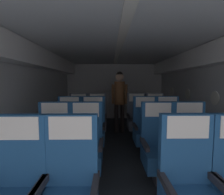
{
  "coord_description": "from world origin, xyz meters",
  "views": [
    {
      "loc": [
        -0.18,
        0.2,
        1.39
      ],
      "look_at": [
        -0.13,
        3.94,
        1.04
      ],
      "focal_mm": 26.76,
      "sensor_mm": 36.0,
      "label": 1
    }
  ],
  "objects_px": {
    "seat_a_right_window": "(191,191)",
    "seat_c_right_window": "(146,129)",
    "seat_b_left_aisle": "(85,148)",
    "seat_d_left_window": "(78,119)",
    "seat_b_right_window": "(159,148)",
    "seat_b_right_aisle": "(191,148)",
    "seat_c_left_window": "(69,130)",
    "seat_c_right_aisle": "(168,129)",
    "seat_a_left_aisle": "(69,193)",
    "seat_c_left_aisle": "(93,129)",
    "seat_d_left_aisle": "(97,119)",
    "seat_d_right_window": "(137,119)",
    "seat_b_left_window": "(53,148)",
    "flight_attendant": "(120,95)",
    "seat_d_right_aisle": "(156,119)",
    "seat_a_left_window": "(14,194)"
  },
  "relations": [
    {
      "from": "seat_c_left_aisle",
      "to": "seat_b_left_aisle",
      "type": "bearing_deg",
      "value": -90.47
    },
    {
      "from": "seat_c_right_window",
      "to": "seat_d_left_aisle",
      "type": "relative_size",
      "value": 1.0
    },
    {
      "from": "seat_a_left_window",
      "to": "seat_b_right_aisle",
      "type": "distance_m",
      "value": 2.15
    },
    {
      "from": "seat_c_left_aisle",
      "to": "seat_d_left_aisle",
      "type": "bearing_deg",
      "value": 89.3
    },
    {
      "from": "seat_b_left_window",
      "to": "seat_c_left_window",
      "type": "xyz_separation_m",
      "value": [
        -0.01,
        0.92,
        0.0
      ]
    },
    {
      "from": "seat_a_left_aisle",
      "to": "seat_b_left_window",
      "type": "relative_size",
      "value": 1.0
    },
    {
      "from": "seat_c_left_aisle",
      "to": "seat_d_left_aisle",
      "type": "xyz_separation_m",
      "value": [
        0.01,
        0.94,
        0.0
      ]
    },
    {
      "from": "seat_c_left_window",
      "to": "seat_d_right_aisle",
      "type": "height_order",
      "value": "same"
    },
    {
      "from": "seat_a_left_window",
      "to": "seat_b_right_window",
      "type": "height_order",
      "value": "same"
    },
    {
      "from": "seat_c_right_window",
      "to": "seat_d_left_aisle",
      "type": "bearing_deg",
      "value": 136.92
    },
    {
      "from": "seat_b_right_aisle",
      "to": "seat_c_right_aisle",
      "type": "distance_m",
      "value": 0.93
    },
    {
      "from": "seat_c_left_window",
      "to": "seat_c_right_aisle",
      "type": "height_order",
      "value": "same"
    },
    {
      "from": "seat_a_right_window",
      "to": "seat_c_left_window",
      "type": "distance_m",
      "value": 2.37
    },
    {
      "from": "seat_c_left_window",
      "to": "seat_b_right_window",
      "type": "bearing_deg",
      "value": -32.1
    },
    {
      "from": "seat_d_right_aisle",
      "to": "seat_c_left_window",
      "type": "bearing_deg",
      "value": -154.27
    },
    {
      "from": "seat_c_right_window",
      "to": "seat_d_left_window",
      "type": "height_order",
      "value": "same"
    },
    {
      "from": "seat_b_right_aisle",
      "to": "seat_a_left_window",
      "type": "bearing_deg",
      "value": -153.78
    },
    {
      "from": "seat_d_left_window",
      "to": "seat_a_left_aisle",
      "type": "bearing_deg",
      "value": -80.78
    },
    {
      "from": "seat_b_right_aisle",
      "to": "seat_c_right_window",
      "type": "xyz_separation_m",
      "value": [
        -0.45,
        0.91,
        0.0
      ]
    },
    {
      "from": "seat_c_right_window",
      "to": "seat_d_right_aisle",
      "type": "bearing_deg",
      "value": 64.4
    },
    {
      "from": "seat_b_right_window",
      "to": "seat_c_left_aisle",
      "type": "height_order",
      "value": "same"
    },
    {
      "from": "seat_a_left_aisle",
      "to": "seat_d_left_window",
      "type": "relative_size",
      "value": 1.0
    },
    {
      "from": "seat_a_left_aisle",
      "to": "seat_b_right_aisle",
      "type": "distance_m",
      "value": 1.76
    },
    {
      "from": "seat_c_right_window",
      "to": "seat_d_right_window",
      "type": "bearing_deg",
      "value": 91.13
    },
    {
      "from": "seat_d_left_aisle",
      "to": "seat_a_right_window",
      "type": "bearing_deg",
      "value": -70.29
    },
    {
      "from": "seat_a_left_aisle",
      "to": "seat_c_left_aisle",
      "type": "distance_m",
      "value": 1.87
    },
    {
      "from": "seat_a_right_window",
      "to": "seat_b_right_window",
      "type": "distance_m",
      "value": 0.92
    },
    {
      "from": "seat_c_right_aisle",
      "to": "seat_d_right_window",
      "type": "relative_size",
      "value": 1.0
    },
    {
      "from": "seat_b_left_window",
      "to": "flight_attendant",
      "type": "relative_size",
      "value": 0.66
    },
    {
      "from": "seat_b_right_window",
      "to": "seat_c_right_window",
      "type": "bearing_deg",
      "value": 89.48
    },
    {
      "from": "seat_a_right_window",
      "to": "seat_c_right_window",
      "type": "xyz_separation_m",
      "value": [
        0.02,
        1.85,
        0.0
      ]
    },
    {
      "from": "seat_a_left_aisle",
      "to": "seat_a_right_window",
      "type": "height_order",
      "value": "same"
    },
    {
      "from": "seat_d_right_window",
      "to": "seat_b_right_aisle",
      "type": "bearing_deg",
      "value": -76.07
    },
    {
      "from": "seat_d_left_aisle",
      "to": "seat_b_right_aisle",
      "type": "bearing_deg",
      "value": -51.86
    },
    {
      "from": "seat_b_left_aisle",
      "to": "seat_d_left_aisle",
      "type": "height_order",
      "value": "same"
    },
    {
      "from": "seat_b_left_aisle",
      "to": "seat_d_left_window",
      "type": "bearing_deg",
      "value": 103.72
    },
    {
      "from": "seat_c_left_window",
      "to": "seat_d_left_aisle",
      "type": "distance_m",
      "value": 1.06
    },
    {
      "from": "seat_b_right_aisle",
      "to": "seat_b_left_aisle",
      "type": "bearing_deg",
      "value": -179.85
    },
    {
      "from": "seat_c_left_aisle",
      "to": "seat_a_right_window",
      "type": "bearing_deg",
      "value": -61.4
    },
    {
      "from": "seat_c_left_window",
      "to": "seat_c_left_aisle",
      "type": "relative_size",
      "value": 1.0
    },
    {
      "from": "seat_c_right_window",
      "to": "seat_d_left_window",
      "type": "distance_m",
      "value": 1.76
    },
    {
      "from": "seat_a_left_aisle",
      "to": "seat_b_right_aisle",
      "type": "xyz_separation_m",
      "value": [
        1.48,
        0.95,
        0.0
      ]
    },
    {
      "from": "seat_a_left_aisle",
      "to": "seat_c_right_aisle",
      "type": "distance_m",
      "value": 2.39
    },
    {
      "from": "seat_c_left_window",
      "to": "seat_a_right_window",
      "type": "bearing_deg",
      "value": -51.44
    },
    {
      "from": "seat_c_left_aisle",
      "to": "seat_d_left_window",
      "type": "xyz_separation_m",
      "value": [
        -0.46,
        0.92,
        0.0
      ]
    },
    {
      "from": "seat_b_left_aisle",
      "to": "seat_c_right_aisle",
      "type": "bearing_deg",
      "value": 32.04
    },
    {
      "from": "seat_c_left_window",
      "to": "seat_c_right_aisle",
      "type": "bearing_deg",
      "value": 0.15
    },
    {
      "from": "seat_a_right_window",
      "to": "seat_d_left_aisle",
      "type": "distance_m",
      "value": 2.97
    },
    {
      "from": "seat_d_right_aisle",
      "to": "flight_attendant",
      "type": "distance_m",
      "value": 1.12
    },
    {
      "from": "seat_d_left_window",
      "to": "seat_d_right_aisle",
      "type": "xyz_separation_m",
      "value": [
        1.94,
        0.01,
        0.0
      ]
    }
  ]
}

